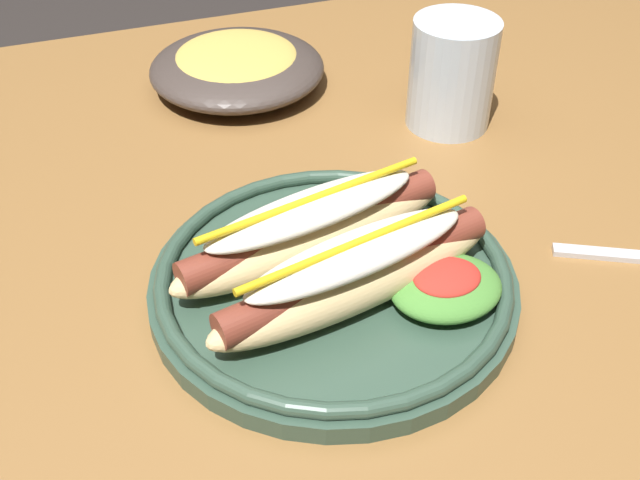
# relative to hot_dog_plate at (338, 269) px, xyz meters

# --- Properties ---
(dining_table) EXTENTS (1.40, 0.85, 0.74)m
(dining_table) POSITION_rel_hot_dog_plate_xyz_m (-0.07, 0.12, -0.12)
(dining_table) COLOR olive
(dining_table) RESTS_ON ground_plane
(hot_dog_plate) EXTENTS (0.28, 0.28, 0.08)m
(hot_dog_plate) POSITION_rel_hot_dog_plate_xyz_m (0.00, 0.00, 0.00)
(hot_dog_plate) COLOR #334C3D
(hot_dog_plate) RESTS_ON dining_table
(water_cup) EXTENTS (0.08, 0.08, 0.11)m
(water_cup) POSITION_rel_hot_dog_plate_xyz_m (0.20, 0.20, 0.03)
(water_cup) COLOR silver
(water_cup) RESTS_ON dining_table
(side_bowl) EXTENTS (0.19, 0.19, 0.05)m
(side_bowl) POSITION_rel_hot_dog_plate_xyz_m (0.02, 0.35, -0.00)
(side_bowl) COLOR #423833
(side_bowl) RESTS_ON dining_table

